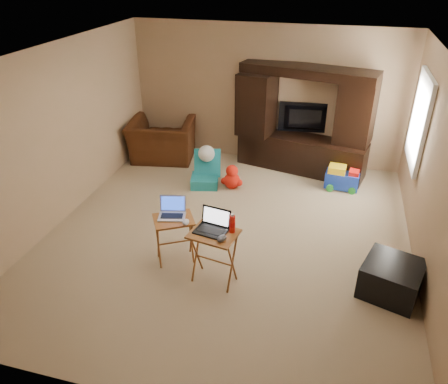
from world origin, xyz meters
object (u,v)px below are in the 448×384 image
(entertainment_center, at_px, (304,121))
(television, at_px, (305,119))
(ottoman, at_px, (391,279))
(mouse_left, at_px, (186,222))
(child_rocker, at_px, (204,170))
(mouse_right, at_px, (222,238))
(recliner, at_px, (162,140))
(water_bottle, at_px, (232,224))
(laptop_left, at_px, (171,209))
(plush_toy, at_px, (232,177))
(laptop_right, at_px, (211,223))
(push_toy, at_px, (342,177))
(tray_table_right, at_px, (214,257))
(tray_table_left, at_px, (175,240))

(entertainment_center, bearing_deg, television, 102.61)
(ottoman, relative_size, mouse_left, 4.94)
(child_rocker, xyz_separation_m, ottoman, (2.92, -2.01, -0.10))
(ottoman, xyz_separation_m, mouse_right, (-1.93, -0.45, 0.52))
(recliner, relative_size, water_bottle, 5.53)
(entertainment_center, height_order, ottoman, entertainment_center)
(ottoman, bearing_deg, laptop_left, -179.11)
(plush_toy, height_order, laptop_right, laptop_right)
(recliner, bearing_deg, entertainment_center, 175.13)
(entertainment_center, distance_m, laptop_left, 3.40)
(push_toy, distance_m, water_bottle, 3.09)
(television, distance_m, push_toy, 1.30)
(recliner, relative_size, mouse_left, 9.25)
(plush_toy, xyz_separation_m, mouse_right, (0.51, -2.50, 0.51))
(laptop_right, relative_size, water_bottle, 1.70)
(mouse_right, distance_m, water_bottle, 0.23)
(entertainment_center, distance_m, push_toy, 1.21)
(water_bottle, bearing_deg, plush_toy, 104.20)
(water_bottle, bearing_deg, recliner, 124.80)
(television, bearing_deg, ottoman, 106.87)
(push_toy, xyz_separation_m, laptop_right, (-1.46, -2.83, 0.61))
(tray_table_right, bearing_deg, ottoman, 19.42)
(television, xyz_separation_m, water_bottle, (-0.45, -3.56, -0.10))
(recliner, bearing_deg, laptop_left, 104.78)
(recliner, distance_m, ottoman, 4.95)
(recliner, height_order, tray_table_left, recliner)
(plush_toy, bearing_deg, tray_table_right, -80.89)
(plush_toy, height_order, push_toy, plush_toy)
(mouse_left, relative_size, mouse_right, 0.91)
(laptop_left, distance_m, mouse_left, 0.26)
(push_toy, height_order, ottoman, push_toy)
(entertainment_center, bearing_deg, push_toy, -24.59)
(entertainment_center, height_order, mouse_left, entertainment_center)
(entertainment_center, distance_m, ottoman, 3.48)
(laptop_left, bearing_deg, tray_table_left, -58.19)
(ottoman, bearing_deg, mouse_left, -176.71)
(tray_table_left, relative_size, water_bottle, 2.94)
(laptop_right, distance_m, mouse_left, 0.44)
(child_rocker, distance_m, tray_table_right, 2.50)
(mouse_left, height_order, mouse_right, mouse_right)
(entertainment_center, xyz_separation_m, mouse_right, (-0.52, -3.55, -0.21))
(entertainment_center, xyz_separation_m, laptop_left, (-1.28, -3.14, -0.19))
(push_toy, height_order, laptop_left, laptop_left)
(entertainment_center, relative_size, mouse_left, 17.91)
(laptop_right, height_order, mouse_right, laptop_right)
(ottoman, bearing_deg, recliner, 144.56)
(tray_table_left, bearing_deg, tray_table_right, -54.00)
(tray_table_right, bearing_deg, mouse_left, 165.04)
(laptop_right, height_order, water_bottle, laptop_right)
(child_rocker, height_order, water_bottle, water_bottle)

